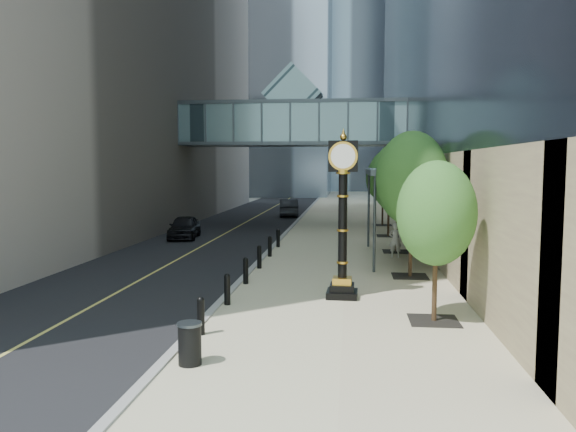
% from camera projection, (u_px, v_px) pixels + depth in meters
% --- Properties ---
extents(ground, '(320.00, 320.00, 0.00)m').
position_uv_depth(ground, '(300.00, 353.00, 13.51)').
color(ground, gray).
rests_on(ground, ground).
extents(road, '(8.00, 180.00, 0.02)m').
position_uv_depth(road, '(264.00, 212.00, 53.87)').
color(road, black).
rests_on(road, ground).
extents(sidewalk, '(8.00, 180.00, 0.06)m').
position_uv_depth(sidewalk, '(348.00, 213.00, 53.00)').
color(sidewalk, '#BDB692').
rests_on(sidewalk, ground).
extents(curb, '(0.25, 180.00, 0.07)m').
position_uv_depth(curb, '(306.00, 212.00, 53.43)').
color(curb, gray).
rests_on(curb, ground).
extents(distant_tower_c, '(22.00, 22.00, 65.00)m').
position_uv_depth(distant_tower_c, '(320.00, 44.00, 130.03)').
color(distant_tower_c, '#A1B3CA').
rests_on(distant_tower_c, ground).
extents(skywalk, '(17.00, 4.20, 5.80)m').
position_uv_depth(skywalk, '(293.00, 121.00, 40.86)').
color(skywalk, '#466570').
rests_on(skywalk, ground).
extents(entrance_canopy, '(3.00, 8.00, 4.38)m').
position_uv_depth(entrance_canopy, '(399.00, 172.00, 26.61)').
color(entrance_canopy, '#383F44').
rests_on(entrance_canopy, ground).
extents(bollard_row, '(0.20, 16.20, 0.90)m').
position_uv_depth(bollard_row, '(253.00, 265.00, 22.67)').
color(bollard_row, black).
rests_on(bollard_row, sidewalk).
extents(street_trees, '(2.83, 28.37, 5.81)m').
position_uv_depth(street_trees, '(397.00, 181.00, 29.01)').
color(street_trees, black).
rests_on(street_trees, sidewalk).
extents(street_clock, '(1.07, 1.07, 5.49)m').
position_uv_depth(street_clock, '(343.00, 227.00, 18.75)').
color(street_clock, black).
rests_on(street_clock, sidewalk).
extents(trash_bin, '(0.69, 0.69, 0.90)m').
position_uv_depth(trash_bin, '(190.00, 345.00, 12.53)').
color(trash_bin, black).
rests_on(trash_bin, sidewalk).
extents(pedestrian, '(0.66, 0.47, 1.70)m').
position_uv_depth(pedestrian, '(395.00, 240.00, 27.05)').
color(pedestrian, '#B4AFA5').
rests_on(pedestrian, sidewalk).
extents(car_near, '(2.19, 4.30, 1.40)m').
position_uv_depth(car_near, '(184.00, 227.00, 34.54)').
color(car_near, black).
rests_on(car_near, road).
extents(car_far, '(2.16, 4.77, 1.52)m').
position_uv_depth(car_far, '(289.00, 208.00, 49.64)').
color(car_far, black).
rests_on(car_far, road).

